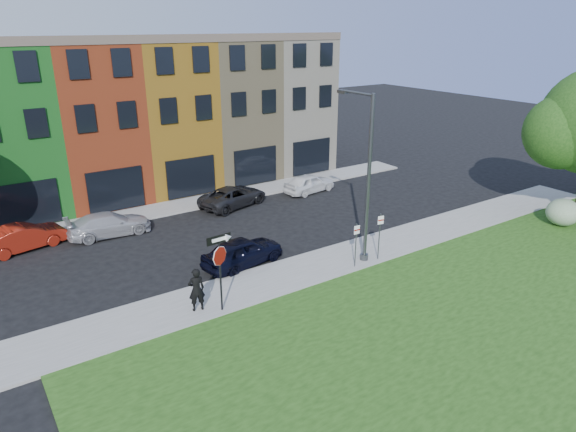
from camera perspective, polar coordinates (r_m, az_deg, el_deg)
ground at (r=22.65m, az=6.49°, el=-8.94°), size 120.00×120.00×0.00m
sidewalk_near at (r=25.80m, az=5.61°, el=-4.87°), size 40.00×3.00×0.12m
sidewalk_far at (r=33.35m, az=-14.47°, el=0.58°), size 40.00×2.40×0.12m
rowhouse_block at (r=38.01m, az=-17.71°, el=10.39°), size 30.00×10.12×10.00m
stop_sign at (r=20.44m, az=-7.60°, el=-4.61°), size 1.05×0.12×3.32m
man at (r=21.24m, az=-10.14°, el=-8.04°), size 0.83×0.67×1.87m
sedan_near at (r=25.11m, az=-5.07°, el=-3.95°), size 3.10×4.77×1.43m
parked_car_red at (r=30.05m, az=-27.28°, el=-2.11°), size 3.26×4.81×1.38m
parked_car_silver at (r=30.20m, az=-19.26°, el=-0.87°), size 2.28×4.70×1.31m
parked_car_dark at (r=33.30m, az=-6.11°, el=2.19°), size 4.65×5.86×1.31m
parked_car_white at (r=35.90m, az=2.37°, el=3.67°), size 2.56×4.28×1.32m
street_lamp at (r=24.55m, az=8.61°, el=4.03°), size 0.40×2.58×8.11m
parking_sign_a at (r=24.52m, az=7.58°, el=-2.67°), size 0.32×0.09×2.23m
parking_sign_b at (r=25.44m, az=10.15°, el=-1.68°), size 0.32×0.11×2.42m
shrub at (r=33.63m, az=28.24°, el=0.37°), size 1.85×1.85×1.57m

